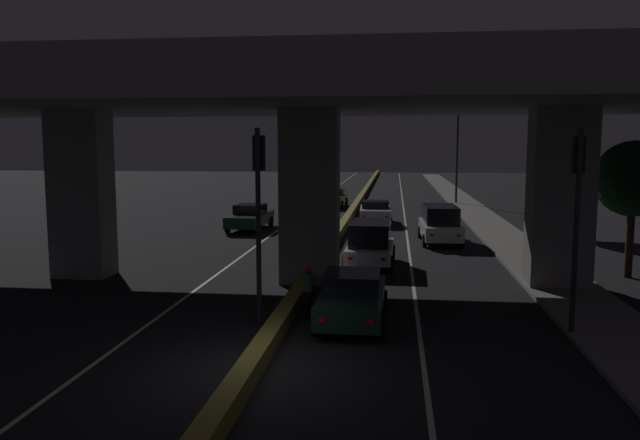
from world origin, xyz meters
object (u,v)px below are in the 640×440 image
object	(u,v)px
car_white_second	(370,242)
car_grey_second_oncoming	(333,198)
traffic_light_left_of_median	(259,193)
car_taxi_yellow_third_oncoming	(305,187)
car_white_third	(440,223)
car_white_fourth	(375,212)
street_lamp	(454,150)
pedestrian_on_sidewalk	(569,256)
car_dark_green_lead_oncoming	(250,217)
traffic_light_right_of_median	(577,196)
motorcycle_black_filtering_near	(308,293)
car_taxi_yellow_fourth_oncoming	(319,181)
car_dark_green_lead	(352,297)

from	to	relation	value
car_white_second	car_grey_second_oncoming	world-z (taller)	car_white_second
traffic_light_left_of_median	car_taxi_yellow_third_oncoming	size ratio (longest dim) A/B	1.16
car_white_third	car_white_fourth	world-z (taller)	car_white_third
car_grey_second_oncoming	car_taxi_yellow_third_oncoming	distance (m)	10.64
street_lamp	car_white_second	bearing A→B (deg)	-101.95
pedestrian_on_sidewalk	car_white_third	bearing A→B (deg)	114.78
car_white_second	car_white_fourth	bearing A→B (deg)	2.47
traffic_light_left_of_median	car_white_second	distance (m)	9.74
traffic_light_left_of_median	car_dark_green_lead_oncoming	world-z (taller)	traffic_light_left_of_median
car_taxi_yellow_third_oncoming	pedestrian_on_sidewalk	world-z (taller)	pedestrian_on_sidewalk
traffic_light_right_of_median	street_lamp	size ratio (longest dim) A/B	0.70
car_white_second	motorcycle_black_filtering_near	distance (m)	7.77
car_white_second	car_grey_second_oncoming	size ratio (longest dim) A/B	0.91
car_white_fourth	car_taxi_yellow_third_oncoming	xyz separation A→B (m)	(-7.40, 20.03, 0.16)
car_taxi_yellow_third_oncoming	car_taxi_yellow_fourth_oncoming	distance (m)	12.71
car_white_second	pedestrian_on_sidewalk	xyz separation A→B (m)	(7.34, -2.14, -0.03)
car_white_second	car_white_fourth	distance (m)	13.91
car_dark_green_lead	car_grey_second_oncoming	bearing A→B (deg)	7.17
car_dark_green_lead	pedestrian_on_sidewalk	size ratio (longest dim) A/B	2.71
car_white_third	motorcycle_black_filtering_near	size ratio (longest dim) A/B	2.44
car_taxi_yellow_fourth_oncoming	pedestrian_on_sidewalk	xyz separation A→B (m)	(15.11, -48.78, 0.21)
pedestrian_on_sidewalk	car_white_second	bearing A→B (deg)	163.76
traffic_light_left_of_median	car_white_fourth	world-z (taller)	traffic_light_left_of_median
street_lamp	traffic_light_right_of_median	bearing A→B (deg)	-90.38
car_taxi_yellow_third_oncoming	motorcycle_black_filtering_near	bearing A→B (deg)	9.42
traffic_light_right_of_median	car_grey_second_oncoming	world-z (taller)	traffic_light_right_of_median
car_taxi_yellow_third_oncoming	traffic_light_right_of_median	bearing A→B (deg)	18.25
car_white_fourth	car_taxi_yellow_third_oncoming	world-z (taller)	car_taxi_yellow_third_oncoming
car_grey_second_oncoming	car_dark_green_lead	bearing A→B (deg)	9.32
car_dark_green_lead	car_white_fourth	size ratio (longest dim) A/B	1.02
car_dark_green_lead_oncoming	pedestrian_on_sidewalk	xyz separation A→B (m)	(14.82, -12.34, 0.19)
traffic_light_right_of_median	car_dark_green_lead	world-z (taller)	traffic_light_right_of_median
traffic_light_left_of_median	car_taxi_yellow_third_oncoming	world-z (taller)	traffic_light_left_of_median
car_grey_second_oncoming	car_taxi_yellow_third_oncoming	bearing A→B (deg)	-157.12
car_white_second	car_dark_green_lead_oncoming	size ratio (longest dim) A/B	0.85
car_dark_green_lead	car_white_fourth	distance (m)	22.27
car_grey_second_oncoming	motorcycle_black_filtering_near	bearing A→B (deg)	7.00
car_dark_green_lead_oncoming	car_taxi_yellow_fourth_oncoming	distance (m)	36.44
traffic_light_left_of_median	car_dark_green_lead	xyz separation A→B (m)	(2.53, 0.59, -2.98)
car_grey_second_oncoming	motorcycle_black_filtering_near	xyz separation A→B (m)	(2.40, -31.54, -0.15)
pedestrian_on_sidewalk	car_grey_second_oncoming	bearing A→B (deg)	113.41
street_lamp	motorcycle_black_filtering_near	xyz separation A→B (m)	(-7.40, -35.25, -3.95)
car_white_third	car_grey_second_oncoming	distance (m)	18.80
car_white_second	car_white_fourth	size ratio (longest dim) A/B	0.93
car_dark_green_lead	car_dark_green_lead_oncoming	bearing A→B (deg)	22.00
car_white_fourth	street_lamp	bearing A→B (deg)	-26.07
car_white_third	car_grey_second_oncoming	bearing A→B (deg)	20.53
street_lamp	car_white_third	bearing A→B (deg)	-96.90
car_white_second	car_taxi_yellow_third_oncoming	world-z (taller)	car_white_second
motorcycle_black_filtering_near	car_grey_second_oncoming	bearing A→B (deg)	0.72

